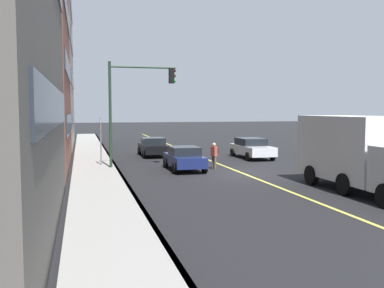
{
  "coord_description": "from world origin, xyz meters",
  "views": [
    {
      "loc": [
        -22.49,
        8.57,
        3.47
      ],
      "look_at": [
        0.24,
        2.77,
        1.64
      ],
      "focal_mm": 40.92,
      "sensor_mm": 36.0,
      "label": 1
    }
  ],
  "objects_px": {
    "street_sign_post": "(101,138)",
    "traffic_light_mast": "(135,97)",
    "truck_white": "(362,152)",
    "pedestrian_with_backpack": "(214,154)",
    "car_white": "(252,148)",
    "car_black": "(153,147)",
    "car_navy": "(184,158)"
  },
  "relations": [
    {
      "from": "car_black",
      "to": "traffic_light_mast",
      "type": "xyz_separation_m",
      "value": [
        -6.88,
        2.17,
        3.53
      ]
    },
    {
      "from": "pedestrian_with_backpack",
      "to": "street_sign_post",
      "type": "bearing_deg",
      "value": 68.57
    },
    {
      "from": "car_black",
      "to": "truck_white",
      "type": "distance_m",
      "value": 17.58
    },
    {
      "from": "traffic_light_mast",
      "to": "car_navy",
      "type": "bearing_deg",
      "value": -113.84
    },
    {
      "from": "pedestrian_with_backpack",
      "to": "traffic_light_mast",
      "type": "relative_size",
      "value": 0.25
    },
    {
      "from": "pedestrian_with_backpack",
      "to": "traffic_light_mast",
      "type": "xyz_separation_m",
      "value": [
        1.18,
        4.49,
        3.35
      ]
    },
    {
      "from": "car_white",
      "to": "car_navy",
      "type": "relative_size",
      "value": 1.17
    },
    {
      "from": "traffic_light_mast",
      "to": "street_sign_post",
      "type": "xyz_separation_m",
      "value": [
        1.33,
        1.92,
        -2.48
      ]
    },
    {
      "from": "car_navy",
      "to": "truck_white",
      "type": "relative_size",
      "value": 0.53
    },
    {
      "from": "car_black",
      "to": "street_sign_post",
      "type": "height_order",
      "value": "street_sign_post"
    },
    {
      "from": "truck_white",
      "to": "pedestrian_with_backpack",
      "type": "height_order",
      "value": "truck_white"
    },
    {
      "from": "car_white",
      "to": "street_sign_post",
      "type": "xyz_separation_m",
      "value": [
        -2.47,
        10.77,
        1.03
      ]
    },
    {
      "from": "car_black",
      "to": "street_sign_post",
      "type": "xyz_separation_m",
      "value": [
        -5.55,
        4.09,
        1.05
      ]
    },
    {
      "from": "truck_white",
      "to": "pedestrian_with_backpack",
      "type": "relative_size",
      "value": 4.83
    },
    {
      "from": "car_white",
      "to": "street_sign_post",
      "type": "height_order",
      "value": "street_sign_post"
    },
    {
      "from": "car_navy",
      "to": "pedestrian_with_backpack",
      "type": "xyz_separation_m",
      "value": [
        0.0,
        -1.81,
        0.19
      ]
    },
    {
      "from": "pedestrian_with_backpack",
      "to": "traffic_light_mast",
      "type": "height_order",
      "value": "traffic_light_mast"
    },
    {
      "from": "car_navy",
      "to": "traffic_light_mast",
      "type": "bearing_deg",
      "value": 66.16
    },
    {
      "from": "car_black",
      "to": "traffic_light_mast",
      "type": "distance_m",
      "value": 8.03
    },
    {
      "from": "car_black",
      "to": "street_sign_post",
      "type": "bearing_deg",
      "value": 143.64
    },
    {
      "from": "truck_white",
      "to": "traffic_light_mast",
      "type": "bearing_deg",
      "value": 41.63
    },
    {
      "from": "car_black",
      "to": "truck_white",
      "type": "xyz_separation_m",
      "value": [
        -16.39,
        -6.28,
        0.97
      ]
    },
    {
      "from": "car_white",
      "to": "street_sign_post",
      "type": "bearing_deg",
      "value": 102.9
    },
    {
      "from": "traffic_light_mast",
      "to": "car_white",
      "type": "bearing_deg",
      "value": -66.77
    },
    {
      "from": "car_white",
      "to": "traffic_light_mast",
      "type": "distance_m",
      "value": 10.24
    },
    {
      "from": "street_sign_post",
      "to": "traffic_light_mast",
      "type": "bearing_deg",
      "value": -124.72
    },
    {
      "from": "car_white",
      "to": "truck_white",
      "type": "height_order",
      "value": "truck_white"
    },
    {
      "from": "pedestrian_with_backpack",
      "to": "street_sign_post",
      "type": "xyz_separation_m",
      "value": [
        2.52,
        6.41,
        0.88
      ]
    },
    {
      "from": "truck_white",
      "to": "street_sign_post",
      "type": "bearing_deg",
      "value": 43.74
    },
    {
      "from": "car_white",
      "to": "pedestrian_with_backpack",
      "type": "bearing_deg",
      "value": 138.82
    },
    {
      "from": "traffic_light_mast",
      "to": "truck_white",
      "type": "bearing_deg",
      "value": -138.37
    },
    {
      "from": "car_white",
      "to": "truck_white",
      "type": "xyz_separation_m",
      "value": [
        -13.3,
        0.4,
        0.94
      ]
    }
  ]
}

